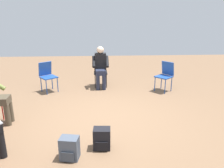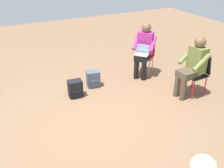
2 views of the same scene
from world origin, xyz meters
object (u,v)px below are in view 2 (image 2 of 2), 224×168
at_px(chair_west, 198,71).
at_px(chair_southwest, 146,53).
at_px(backpack_by_empty_chair, 75,90).
at_px(person_with_laptop, 144,47).
at_px(backpack_near_laptop_user, 93,80).
at_px(person_in_olive, 193,64).

bearing_deg(chair_west, chair_southwest, 12.90).
distance_m(chair_west, backpack_by_empty_chair, 2.52).
relative_size(chair_southwest, backpack_by_empty_chair, 2.36).
relative_size(person_with_laptop, backpack_by_empty_chair, 3.44).
xyz_separation_m(chair_west, backpack_by_empty_chair, (2.30, -0.97, -0.34)).
bearing_deg(chair_west, person_with_laptop, 19.47).
bearing_deg(chair_west, backpack_near_laptop_user, 53.19).
height_order(chair_west, person_with_laptop, person_with_laptop).
xyz_separation_m(chair_southwest, backpack_by_empty_chair, (1.92, 0.38, -0.34)).
height_order(backpack_near_laptop_user, backpack_by_empty_chair, same).
distance_m(chair_southwest, backpack_by_empty_chair, 1.99).
bearing_deg(chair_southwest, person_in_olive, 146.95).
bearing_deg(chair_southwest, person_with_laptop, 90.00).
height_order(chair_west, backpack_by_empty_chair, chair_west).
bearing_deg(backpack_by_empty_chair, chair_southwest, -168.89).
relative_size(person_in_olive, backpack_by_empty_chair, 3.44).
height_order(chair_west, person_in_olive, person_in_olive).
bearing_deg(backpack_by_empty_chair, person_with_laptop, -171.64).
relative_size(chair_west, chair_southwest, 1.00).
height_order(chair_southwest, backpack_by_empty_chair, chair_southwest).
relative_size(chair_southwest, person_with_laptop, 0.69).
relative_size(person_with_laptop, person_in_olive, 1.00).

